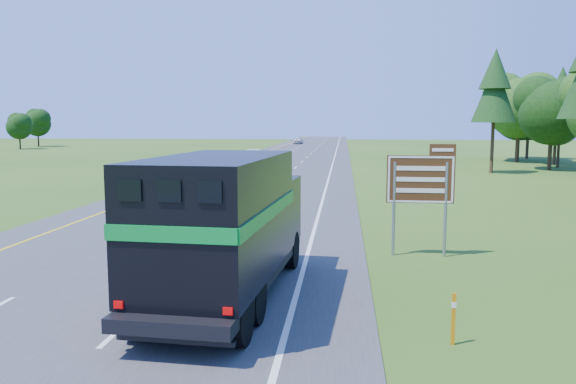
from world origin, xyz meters
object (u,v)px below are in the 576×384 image
object	(u,v)px
horse_truck	(226,223)
white_suv	(253,157)
exit_sign	(422,184)
far_car	(298,141)

from	to	relation	value
horse_truck	white_suv	xyz separation A→B (m)	(-6.76, 45.89, -1.12)
horse_truck	white_suv	size ratio (longest dim) A/B	1.37
white_suv	exit_sign	distance (m)	42.27
exit_sign	far_car	bearing A→B (deg)	98.42
far_car	horse_truck	bearing A→B (deg)	-83.08
horse_truck	white_suv	distance (m)	46.40
horse_truck	far_car	distance (m)	109.10
white_suv	far_car	size ratio (longest dim) A/B	1.47
far_car	exit_sign	world-z (taller)	exit_sign
far_car	white_suv	bearing A→B (deg)	-86.56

